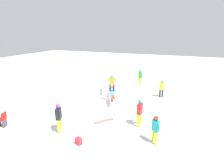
% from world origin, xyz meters
% --- Properties ---
extents(ground_plane, '(60.00, 60.00, 0.00)m').
position_xyz_m(ground_plane, '(0.00, 0.00, 0.00)').
color(ground_plane, white).
extents(rail_feature, '(2.55, 1.39, 0.81)m').
position_xyz_m(rail_feature, '(0.00, 0.00, 0.69)').
color(rail_feature, black).
rests_on(rail_feature, ground).
extents(snow_kicker_ramp, '(2.27, 2.12, 0.64)m').
position_xyz_m(snow_kicker_ramp, '(-1.89, -0.88, 0.32)').
color(snow_kicker_ramp, white).
rests_on(snow_kicker_ramp, ground).
extents(main_rider_on_rail, '(1.41, 0.76, 1.30)m').
position_xyz_m(main_rider_on_rail, '(0.00, 0.00, 1.45)').
color(main_rider_on_rail, '#2AC4C9').
rests_on(main_rider_on_rail, rail_feature).
extents(bystander_yellow, '(0.53, 0.49, 1.40)m').
position_xyz_m(bystander_yellow, '(-2.44, 3.33, 0.79)').
color(bystander_yellow, black).
rests_on(bystander_yellow, ground).
extents(bystander_red, '(0.68, 0.29, 1.57)m').
position_xyz_m(bystander_red, '(2.70, 2.73, 0.88)').
color(bystander_red, gold).
rests_on(bystander_red, ground).
extents(bystander_black, '(0.68, 0.34, 1.61)m').
position_xyz_m(bystander_black, '(4.89, -1.01, 0.90)').
color(bystander_black, gold).
rests_on(bystander_black, ground).
extents(bystander_teal, '(0.55, 0.49, 1.44)m').
position_xyz_m(bystander_teal, '(4.03, 3.79, 0.81)').
color(bystander_teal, yellow).
rests_on(bystander_teal, ground).
extents(bystander_green, '(0.52, 0.58, 1.50)m').
position_xyz_m(bystander_green, '(-5.28, 0.92, 0.84)').
color(bystander_green, gold).
rests_on(bystander_green, ground).
extents(loose_snowboard_coral, '(1.16, 1.05, 0.02)m').
position_xyz_m(loose_snowboard_coral, '(2.95, 0.66, 0.01)').
color(loose_snowboard_coral, '#F4605A').
rests_on(loose_snowboard_coral, ground).
extents(folding_chair, '(0.57, 0.57, 0.88)m').
position_xyz_m(folding_chair, '(5.65, -4.30, 0.41)').
color(folding_chair, '#3F3F44').
rests_on(folding_chair, ground).
extents(backpack_on_snow, '(0.30, 0.35, 0.34)m').
position_xyz_m(backpack_on_snow, '(5.45, 0.48, 0.17)').
color(backpack_on_snow, red).
rests_on(backpack_on_snow, ground).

